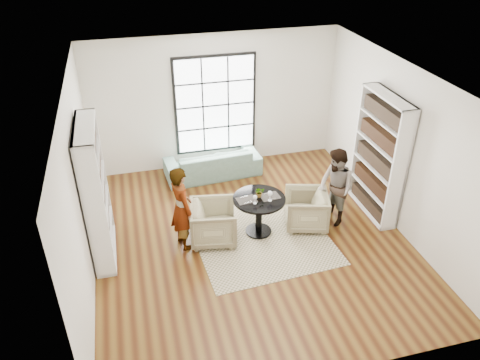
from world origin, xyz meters
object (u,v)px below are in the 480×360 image
object	(u,v)px
sofa	(213,163)
flower_centerpiece	(260,192)
armchair_right	(306,210)
pedestal_table	(259,208)
wine_glass_left	(255,197)
person_right	(335,188)
wine_glass_right	(270,194)
armchair_left	(214,223)
person_left	(181,208)

from	to	relation	value
sofa	flower_centerpiece	world-z (taller)	flower_centerpiece
armchair_right	flower_centerpiece	bearing A→B (deg)	-77.90
pedestal_table	flower_centerpiece	xyz separation A→B (m)	(0.02, 0.05, 0.30)
wine_glass_left	flower_centerpiece	world-z (taller)	flower_centerpiece
person_right	flower_centerpiece	world-z (taller)	person_right
flower_centerpiece	wine_glass_right	bearing A→B (deg)	-50.43
armchair_left	flower_centerpiece	size ratio (longest dim) A/B	4.41
person_right	person_left	bearing A→B (deg)	-99.02
wine_glass_left	wine_glass_right	bearing A→B (deg)	4.25
pedestal_table	wine_glass_right	xyz separation A→B (m)	(0.16, -0.12, 0.35)
person_right	wine_glass_right	distance (m)	1.32
wine_glass_left	armchair_left	bearing A→B (deg)	169.27
wine_glass_left	person_left	bearing A→B (deg)	173.86
armchair_right	flower_centerpiece	xyz separation A→B (m)	(-0.90, 0.06, 0.49)
armchair_left	person_left	bearing A→B (deg)	99.50
sofa	wine_glass_right	xyz separation A→B (m)	(0.54, -2.42, 0.59)
armchair_left	pedestal_table	bearing A→B (deg)	-80.10
flower_centerpiece	pedestal_table	bearing A→B (deg)	-110.68
armchair_left	person_left	size ratio (longest dim) A/B	0.52
wine_glass_left	sofa	bearing A→B (deg)	96.18
sofa	wine_glass_left	distance (m)	2.52
armchair_left	armchair_right	distance (m)	1.76
pedestal_table	sofa	distance (m)	2.34
armchair_right	person_left	world-z (taller)	person_left
person_right	wine_glass_left	world-z (taller)	person_right
person_right	wine_glass_right	world-z (taller)	person_right
sofa	flower_centerpiece	bearing A→B (deg)	96.15
armchair_right	flower_centerpiece	distance (m)	1.02
sofa	wine_glass_right	world-z (taller)	wine_glass_right
armchair_left	wine_glass_left	distance (m)	0.89
pedestal_table	armchair_left	xyz separation A→B (m)	(-0.84, -0.01, -0.18)
pedestal_table	wine_glass_left	bearing A→B (deg)	-130.18
person_left	person_right	distance (m)	2.86
pedestal_table	flower_centerpiece	size ratio (longest dim) A/B	5.10
armchair_right	person_left	distance (m)	2.35
sofa	person_left	bearing A→B (deg)	62.35
armchair_left	flower_centerpiece	distance (m)	0.98
person_left	pedestal_table	bearing A→B (deg)	-106.02
armchair_left	wine_glass_right	bearing A→B (deg)	-87.11
pedestal_table	person_right	distance (m)	1.48
person_left	person_right	xyz separation A→B (m)	(2.86, -0.01, -0.03)
armchair_right	wine_glass_left	size ratio (longest dim) A/B	4.56
armchair_right	person_right	world-z (taller)	person_right
sofa	armchair_right	world-z (taller)	armchair_right
person_left	wine_glass_right	distance (m)	1.56
armchair_right	flower_centerpiece	size ratio (longest dim) A/B	4.23
armchair_left	wine_glass_right	xyz separation A→B (m)	(1.00, -0.12, 0.52)
person_left	wine_glass_left	distance (m)	1.28
sofa	flower_centerpiece	size ratio (longest dim) A/B	11.30
sofa	armchair_left	xyz separation A→B (m)	(-0.46, -2.30, 0.07)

